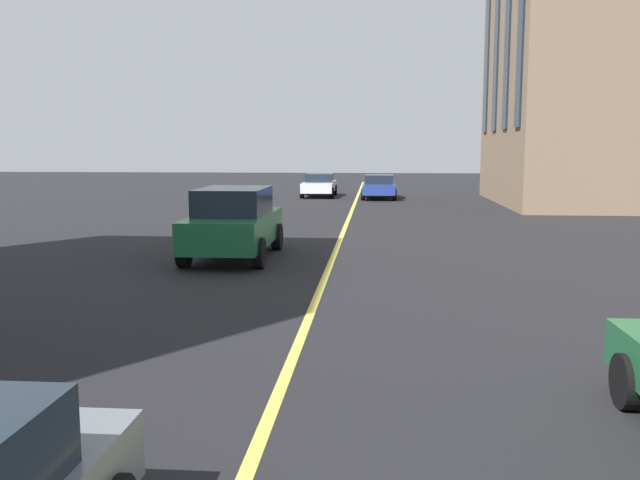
% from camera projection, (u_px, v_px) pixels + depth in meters
% --- Properties ---
extents(lane_centre_line, '(80.00, 0.16, 0.01)m').
position_uv_depth(lane_centre_line, '(334.00, 256.00, 18.85)').
color(lane_centre_line, '#D8C64C').
rests_on(lane_centre_line, ground_plane).
extents(car_green_oncoming, '(4.70, 2.14, 1.88)m').
position_uv_depth(car_green_oncoming, '(234.00, 222.00, 18.42)').
color(car_green_oncoming, '#1E6038').
rests_on(car_green_oncoming, ground_plane).
extents(car_white_far, '(4.40, 1.95, 1.37)m').
position_uv_depth(car_white_far, '(319.00, 185.00, 41.17)').
color(car_white_far, silver).
rests_on(car_white_far, ground_plane).
extents(car_blue_trailing, '(4.40, 1.95, 1.37)m').
position_uv_depth(car_blue_trailing, '(379.00, 186.00, 39.53)').
color(car_blue_trailing, navy).
rests_on(car_blue_trailing, ground_plane).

